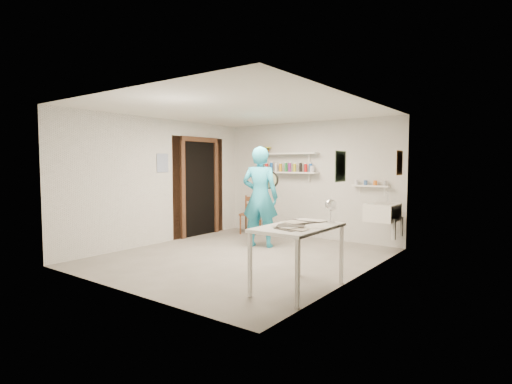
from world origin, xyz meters
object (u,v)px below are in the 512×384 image
Objects in this scene: belfast_sink at (382,212)px; desk_lamp at (331,205)px; wall_clock at (270,180)px; wooden_chair at (250,214)px; man at (260,197)px; work_table at (298,258)px.

desk_lamp is at bearing -87.77° from belfast_sink.
wall_clock is (-1.91, -0.65, 0.53)m from belfast_sink.
belfast_sink is 2.99m from wooden_chair.
man is 2.65m from work_table.
wooden_chair is 5.83× the size of desk_lamp.
wall_clock is 0.39× the size of wooden_chair.
wall_clock reaches higher than desk_lamp.
work_table is (1.87, -1.80, -0.53)m from man.
man is at bearing -61.65° from wooden_chair.
belfast_sink is 0.70× the size of wooden_chair.
man is (-1.98, -0.85, 0.22)m from belfast_sink.
belfast_sink reaches higher than work_table.
wooden_chair is at bearing 124.06° from wall_clock.
work_table is (2.87, -2.81, -0.04)m from wooden_chair.
man reaches higher than wall_clock.
wall_clock is 0.28× the size of work_table.
desk_lamp is (2.00, -1.54, -0.23)m from wall_clock.
work_table is at bearing -67.25° from wall_clock.
wooden_chair is (-1.06, 0.80, -0.80)m from wall_clock.
man is at bearing 136.13° from work_table.
desk_lamp reaches higher than belfast_sink.
desk_lamp is at bearing 128.14° from man.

